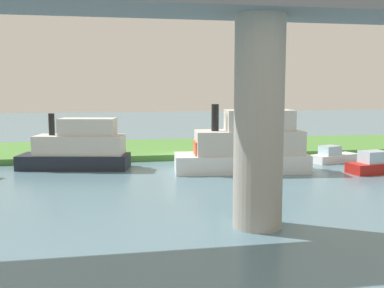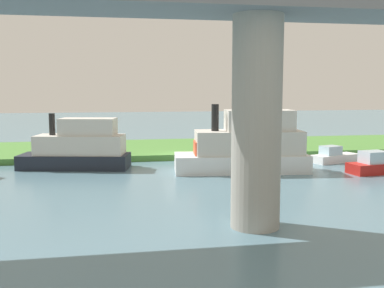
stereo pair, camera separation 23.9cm
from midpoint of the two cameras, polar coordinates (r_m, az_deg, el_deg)
name	(u,v)px [view 2 (the right image)]	position (r m, az deg, el deg)	size (l,w,h in m)	color
ground_plane	(179,161)	(38.29, -1.49, -2.09)	(160.00, 160.00, 0.00)	slate
grassy_bank	(169,148)	(44.13, -2.68, -0.56)	(80.00, 12.00, 0.50)	#4C8438
bridge_pylon	(256,123)	(19.70, 8.37, 2.55)	(2.13, 2.13, 9.06)	#9E998E
bridge_span	(258,2)	(19.97, 8.62, 17.07)	(73.71, 4.30, 3.25)	slate
person_on_bank	(225,144)	(40.18, 4.30, 0.05)	(0.50, 0.50, 1.39)	#2D334C
mooring_post	(233,147)	(40.30, 5.26, -0.38)	(0.20, 0.20, 0.79)	brown
pontoon_yellow	(246,147)	(33.34, 6.92, -0.34)	(9.86, 4.21, 4.89)	white
skiff_small	(78,148)	(35.42, -13.79, -0.51)	(8.51, 4.32, 4.16)	#1E232D
motorboat_red	(379,165)	(35.36, 22.42, -2.44)	(4.96, 2.30, 1.59)	red
houseboat_blue	(334,156)	(39.21, 17.43, -1.47)	(4.37, 2.66, 1.37)	white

